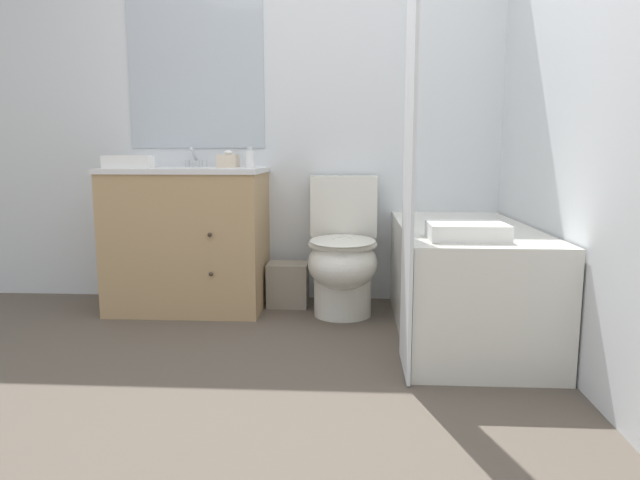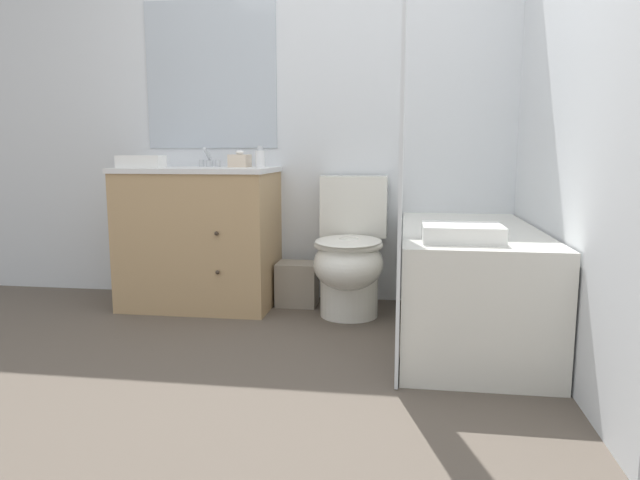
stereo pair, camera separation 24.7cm
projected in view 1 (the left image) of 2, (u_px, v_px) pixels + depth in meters
The scene contains 13 objects.
ground_plane at pixel (283, 394), 2.27m from camera, with size 14.00×14.00×0.00m, color brown.
wall_back at pixel (311, 105), 3.62m from camera, with size 8.00×0.06×2.50m.
wall_right at pixel (550, 91), 2.77m from camera, with size 0.05×2.54×2.50m.
vanity_cabinet at pixel (189, 237), 3.48m from camera, with size 0.93×0.60×0.86m.
sink_faucet at pixel (195, 161), 3.61m from camera, with size 0.14×0.12×0.12m.
toilet at pixel (343, 255), 3.36m from camera, with size 0.41×0.69×0.81m.
bathtub at pixel (463, 280), 3.00m from camera, with size 0.67×1.41×0.58m.
shower_curtain at pixel (410, 148), 2.38m from camera, with size 0.01×0.39×1.93m.
wastebasket at pixel (288, 284), 3.58m from camera, with size 0.25×0.21×0.27m.
tissue_box at pixel (228, 160), 3.51m from camera, with size 0.12×0.14×0.10m.
soap_dispenser at pixel (250, 158), 3.46m from camera, with size 0.06×0.06×0.13m.
hand_towel_folded at pixel (128, 162), 3.27m from camera, with size 0.27×0.12×0.07m.
bath_towel_folded at pixel (467, 231), 2.50m from camera, with size 0.34×0.26×0.07m.
Camera 1 is at (0.28, -2.14, 0.95)m, focal length 32.00 mm.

